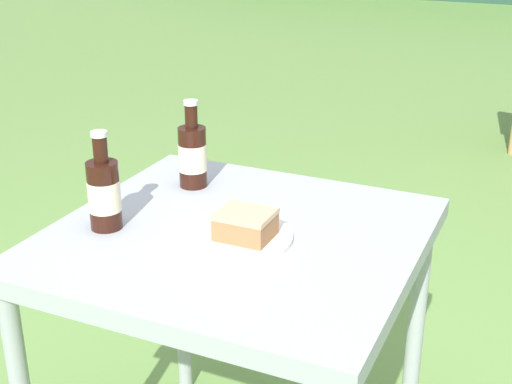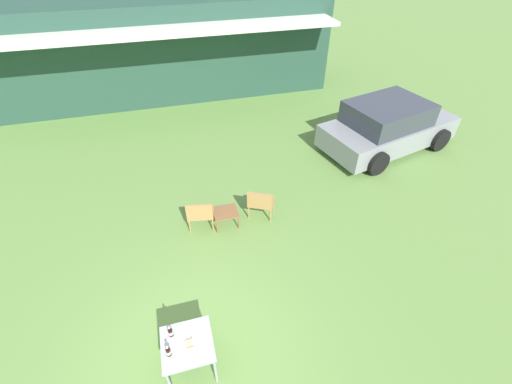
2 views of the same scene
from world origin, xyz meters
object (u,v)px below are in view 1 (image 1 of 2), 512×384
Objects in this scene: cola_bottle_near at (193,155)px; cola_bottle_far at (104,193)px; patio_table at (236,267)px; cake_on_plate at (238,231)px.

cola_bottle_far is (-0.05, -0.28, 0.00)m from cola_bottle_near.
patio_table is 0.32m from cola_bottle_near.
cola_bottle_near is at bearing 137.25° from patio_table.
patio_table is at bearing -42.75° from cola_bottle_near.
cola_bottle_far is at bearing -100.24° from cola_bottle_near.
cola_bottle_far reaches higher than patio_table.
patio_table is at bearing 19.96° from cola_bottle_far.
cola_bottle_far reaches higher than cake_on_plate.
patio_table is 0.11m from cake_on_plate.
cake_on_plate reaches higher than patio_table.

